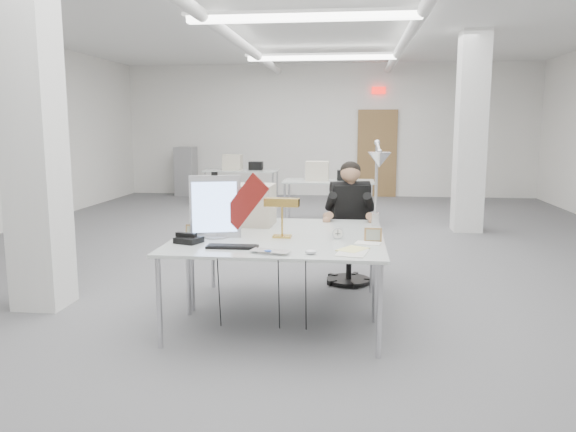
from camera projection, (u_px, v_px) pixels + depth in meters
name	position (u px, v px, depth m)	size (l,w,h in m)	color
room_shell	(306.00, 127.00, 6.97)	(10.04, 14.04, 3.24)	#59595C
desk_main	(274.00, 247.00, 4.54)	(1.80, 0.90, 0.03)	silver
desk_second	(287.00, 227.00, 5.43)	(1.80, 0.90, 0.03)	silver
bg_desk_a	(328.00, 181.00, 9.92)	(1.60, 0.80, 0.03)	silver
bg_desk_b	(242.00, 171.00, 12.30)	(1.60, 0.80, 0.03)	silver
filing_cabinet	(186.00, 171.00, 13.94)	(0.45, 0.55, 1.20)	gray
office_chair	(349.00, 239.00, 6.11)	(0.48, 0.48, 0.99)	black
seated_person	(350.00, 203.00, 6.00)	(0.49, 0.61, 0.92)	black
monitor	(215.00, 207.00, 4.81)	(0.44, 0.04, 0.54)	silver
pennant	(245.00, 202.00, 4.74)	(0.48, 0.01, 0.20)	#65110D
keyboard	(232.00, 247.00, 4.45)	(0.41, 0.14, 0.02)	black
laptop	(268.00, 253.00, 4.22)	(0.30, 0.20, 0.02)	#BABABF
mouse	(311.00, 252.00, 4.22)	(0.09, 0.06, 0.04)	silver
bankers_lamp	(282.00, 219.00, 4.85)	(0.28, 0.11, 0.32)	gold
desk_phone	(189.00, 240.00, 4.64)	(0.19, 0.17, 0.05)	black
picture_frame_left	(193.00, 231.00, 4.88)	(0.14, 0.01, 0.11)	olive
picture_frame_right	(373.00, 235.00, 4.69)	(0.15, 0.01, 0.12)	#A87C48
desk_clock	(338.00, 233.00, 4.80)	(0.10, 0.10, 0.03)	#BCBBC1
paper_stack_a	(352.00, 253.00, 4.27)	(0.22, 0.31, 0.01)	silver
paper_stack_b	(353.00, 249.00, 4.38)	(0.17, 0.24, 0.01)	#EEEA8E
paper_stack_c	(368.00, 243.00, 4.61)	(0.21, 0.14, 0.01)	white
beige_monitor	(252.00, 205.00, 5.46)	(0.42, 0.40, 0.40)	#B9AF99
architect_lamp	(377.00, 179.00, 5.13)	(0.26, 0.74, 0.96)	#B1B1B5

